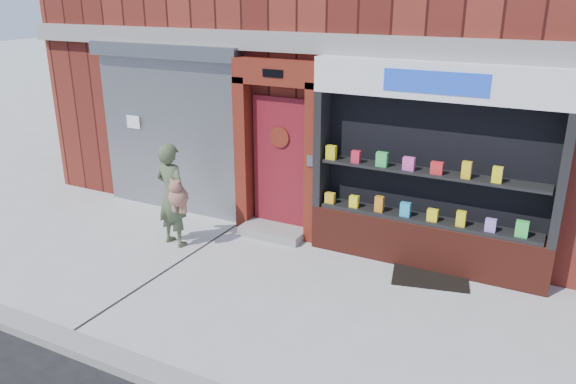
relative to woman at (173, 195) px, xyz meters
The scene contains 7 objects.
ground 2.28m from the woman, 18.63° to the right, with size 80.00×80.00×0.00m, color #9E9E99.
curb 3.55m from the woman, 54.66° to the right, with size 60.00×0.30×0.12m, color gray.
shutter_bay 1.82m from the woman, 128.54° to the left, with size 3.10×0.30×3.04m.
red_door_bay 1.83m from the woman, 43.39° to the left, with size 1.52×0.58×2.90m.
pharmacy_bay 3.95m from the woman, 16.88° to the left, with size 3.50×0.41×3.00m.
woman is the anchor object (origin of this frame).
doormat 4.12m from the woman, 11.25° to the left, with size 1.06×0.74×0.03m, color black.
Camera 1 is at (3.44, -5.87, 3.87)m, focal length 35.00 mm.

